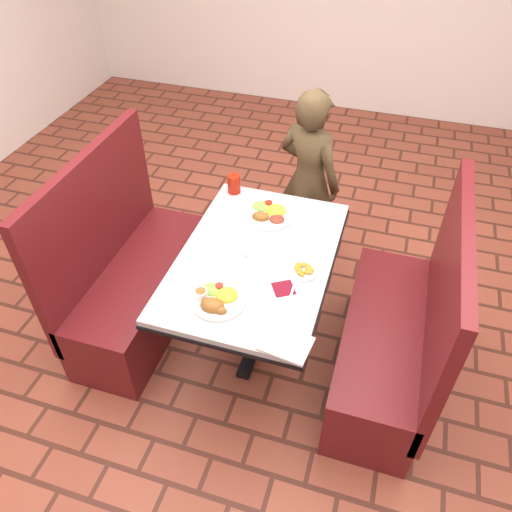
# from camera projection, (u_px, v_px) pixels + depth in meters

# --- Properties ---
(room) EXTENTS (7.00, 7.04, 2.82)m
(room) POSITION_uv_depth(u_px,v_px,m) (256.00, 28.00, 1.89)
(room) COLOR brown
(room) RESTS_ON ground
(dining_table) EXTENTS (0.81, 1.21, 0.75)m
(dining_table) POSITION_uv_depth(u_px,v_px,m) (256.00, 269.00, 2.73)
(dining_table) COLOR #B6B8BB
(dining_table) RESTS_ON ground
(booth_bench_left) EXTENTS (0.47, 1.20, 1.17)m
(booth_bench_left) POSITION_uv_depth(u_px,v_px,m) (134.00, 280.00, 3.12)
(booth_bench_left) COLOR maroon
(booth_bench_left) RESTS_ON ground
(booth_bench_right) EXTENTS (0.47, 1.20, 1.17)m
(booth_bench_right) POSITION_uv_depth(u_px,v_px,m) (393.00, 341.00, 2.77)
(booth_bench_right) COLOR maroon
(booth_bench_right) RESTS_ON ground
(diner_person) EXTENTS (0.56, 0.47, 1.30)m
(diner_person) POSITION_uv_depth(u_px,v_px,m) (309.00, 181.00, 3.39)
(diner_person) COLOR brown
(diner_person) RESTS_ON ground
(near_dinner_plate) EXTENTS (0.27, 0.27, 0.08)m
(near_dinner_plate) POSITION_uv_depth(u_px,v_px,m) (217.00, 297.00, 2.40)
(near_dinner_plate) COLOR white
(near_dinner_plate) RESTS_ON dining_table
(far_dinner_plate) EXTENTS (0.30, 0.30, 0.08)m
(far_dinner_plate) POSITION_uv_depth(u_px,v_px,m) (269.00, 212.00, 2.91)
(far_dinner_plate) COLOR white
(far_dinner_plate) RESTS_ON dining_table
(plantain_plate) EXTENTS (0.16, 0.16, 0.02)m
(plantain_plate) POSITION_uv_depth(u_px,v_px,m) (303.00, 270.00, 2.57)
(plantain_plate) COLOR white
(plantain_plate) RESTS_ON dining_table
(maroon_napkin) EXTENTS (0.14, 0.14, 0.00)m
(maroon_napkin) POSITION_uv_depth(u_px,v_px,m) (284.00, 288.00, 2.48)
(maroon_napkin) COLOR maroon
(maroon_napkin) RESTS_ON dining_table
(spoon_utensil) EXTENTS (0.01, 0.13, 0.00)m
(spoon_utensil) POSITION_uv_depth(u_px,v_px,m) (292.00, 291.00, 2.47)
(spoon_utensil) COLOR silver
(spoon_utensil) RESTS_ON dining_table
(red_tumbler) EXTENTS (0.08, 0.08, 0.12)m
(red_tumbler) POSITION_uv_depth(u_px,v_px,m) (234.00, 184.00, 3.07)
(red_tumbler) COLOR #AD1B0B
(red_tumbler) RESTS_ON dining_table
(paper_napkin) EXTENTS (0.24, 0.19, 0.01)m
(paper_napkin) POSITION_uv_depth(u_px,v_px,m) (286.00, 344.00, 2.22)
(paper_napkin) COLOR silver
(paper_napkin) RESTS_ON dining_table
(knife_utensil) EXTENTS (0.03, 0.16, 0.00)m
(knife_utensil) POSITION_uv_depth(u_px,v_px,m) (227.00, 304.00, 2.39)
(knife_utensil) COLOR #BDBDC1
(knife_utensil) RESTS_ON dining_table
(fork_utensil) EXTENTS (0.07, 0.12, 0.00)m
(fork_utensil) POSITION_uv_depth(u_px,v_px,m) (210.00, 293.00, 2.45)
(fork_utensil) COLOR silver
(fork_utensil) RESTS_ON dining_table
(lettuce_shreds) EXTENTS (0.28, 0.32, 0.00)m
(lettuce_shreds) POSITION_uv_depth(u_px,v_px,m) (266.00, 250.00, 2.70)
(lettuce_shreds) COLOR #77AC44
(lettuce_shreds) RESTS_ON dining_table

